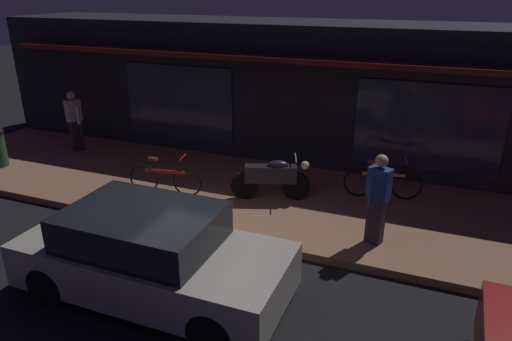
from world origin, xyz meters
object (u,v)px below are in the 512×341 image
at_px(parked_car_near, 151,255).
at_px(bicycle_parked, 382,183).
at_px(bicycle_extra, 165,179).
at_px(person_bystander, 378,198).
at_px(person_photographer, 75,120).
at_px(motorcycle, 272,177).

bearing_deg(parked_car_near, bicycle_parked, 58.59).
relative_size(bicycle_extra, person_bystander, 0.98).
height_order(bicycle_parked, person_bystander, person_bystander).
bearing_deg(person_photographer, bicycle_extra, -23.10).
height_order(bicycle_extra, parked_car_near, parked_car_near).
distance_m(bicycle_extra, parked_car_near, 3.42).
distance_m(person_photographer, person_bystander, 8.72).
distance_m(bicycle_parked, bicycle_extra, 4.72).
bearing_deg(person_bystander, motorcycle, 155.64).
bearing_deg(bicycle_parked, bicycle_extra, -160.29).
bearing_deg(motorcycle, bicycle_extra, -163.45).
bearing_deg(bicycle_parked, motorcycle, -157.19).
relative_size(motorcycle, person_bystander, 0.98).
xyz_separation_m(bicycle_parked, parked_car_near, (-2.80, -4.59, 0.20)).
bearing_deg(person_photographer, person_bystander, -13.60).
relative_size(bicycle_extra, parked_car_near, 0.40).
xyz_separation_m(motorcycle, bicycle_parked, (2.20, 0.92, -0.14)).
relative_size(bicycle_extra, person_photographer, 0.98).
relative_size(person_photographer, person_bystander, 1.00).
height_order(bicycle_extra, person_photographer, person_photographer).
bearing_deg(person_bystander, bicycle_extra, 175.17).
bearing_deg(bicycle_parked, person_bystander, -86.08).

